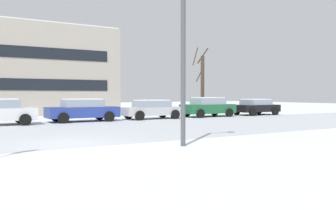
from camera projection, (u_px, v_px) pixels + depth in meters
ground_plane at (70, 144)px, 12.34m from camera, size 120.00×120.00×0.00m
road_surface at (45, 134)px, 15.67m from camera, size 80.00×9.77×0.00m
street_lamp at (189, 43)px, 11.95m from camera, size 1.46×0.36×5.60m
parked_car_blue at (83, 110)px, 22.70m from camera, size 4.39×2.00×1.44m
parked_car_silver at (152, 109)px, 25.17m from camera, size 4.22×1.99×1.33m
parked_car_green at (208, 107)px, 27.70m from camera, size 4.17×2.03×1.49m
parked_car_black at (256, 107)px, 30.12m from camera, size 3.89×2.12×1.33m
tree_far_mid at (202, 83)px, 30.89m from camera, size 1.65×1.11×5.80m
building_far_left at (36, 72)px, 32.31m from camera, size 12.36×9.18×7.48m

